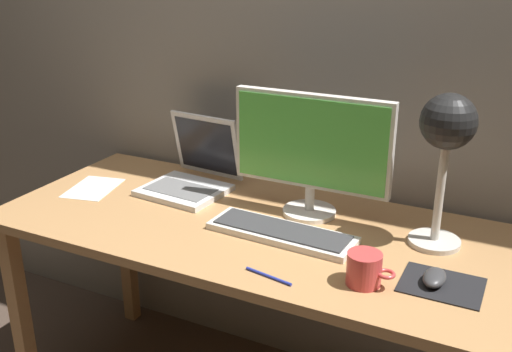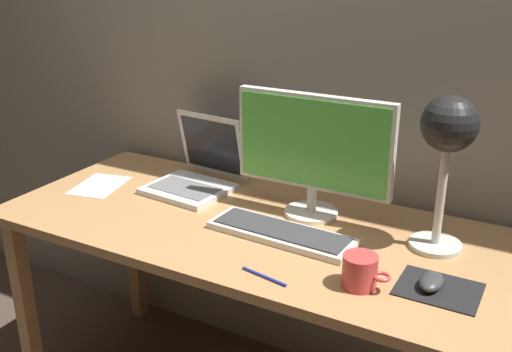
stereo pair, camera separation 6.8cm
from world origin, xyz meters
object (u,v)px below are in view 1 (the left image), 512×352
object	(u,v)px
monitor	(311,148)
mouse	(434,278)
laptop	(195,169)
desk_lamp	(447,135)
coffee_mug	(365,269)
pen	(269,276)
keyboard_main	(282,232)

from	to	relation	value
monitor	mouse	world-z (taller)	monitor
laptop	desk_lamp	bearing A→B (deg)	-4.42
desk_lamp	monitor	bearing A→B (deg)	175.54
desk_lamp	coffee_mug	xyz separation A→B (m)	(-0.12, -0.30, -0.28)
coffee_mug	pen	distance (m)	0.24
keyboard_main	pen	world-z (taller)	keyboard_main
keyboard_main	coffee_mug	xyz separation A→B (m)	(0.29, -0.15, 0.03)
laptop	coffee_mug	size ratio (longest dim) A/B	2.49
pen	laptop	bearing A→B (deg)	138.14
pen	keyboard_main	bearing A→B (deg)	106.01
monitor	pen	size ratio (longest dim) A/B	3.58
desk_lamp	mouse	distance (m)	0.38
monitor	keyboard_main	xyz separation A→B (m)	(-0.01, -0.18, -0.21)
laptop	mouse	bearing A→B (deg)	-18.21
desk_lamp	pen	world-z (taller)	desk_lamp
desk_lamp	mouse	xyz separation A→B (m)	(0.04, -0.23, -0.30)
laptop	mouse	world-z (taller)	laptop
laptop	pen	distance (m)	0.67
monitor	laptop	bearing A→B (deg)	175.61
keyboard_main	desk_lamp	xyz separation A→B (m)	(0.41, 0.15, 0.31)
mouse	pen	distance (m)	0.42
monitor	mouse	distance (m)	0.55
keyboard_main	coffee_mug	bearing A→B (deg)	-27.13
monitor	keyboard_main	world-z (taller)	monitor
laptop	desk_lamp	xyz separation A→B (m)	(0.84, -0.07, 0.26)
desk_lamp	mouse	bearing A→B (deg)	-79.35
monitor	coffee_mug	bearing A→B (deg)	-49.93
laptop	coffee_mug	distance (m)	0.81
desk_lamp	pen	bearing A→B (deg)	-132.19
coffee_mug	keyboard_main	bearing A→B (deg)	152.87
mouse	coffee_mug	xyz separation A→B (m)	(-0.16, -0.08, 0.02)
coffee_mug	laptop	bearing A→B (deg)	153.19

